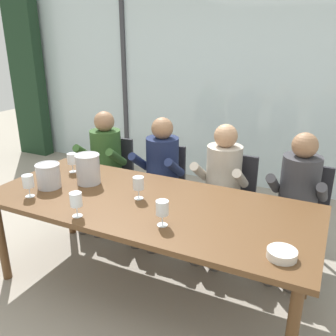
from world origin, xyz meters
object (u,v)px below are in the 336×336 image
(chair_right_of_center, at_px, (302,207))
(ice_bucket_secondary, at_px, (88,169))
(chair_left_of_center, at_px, (162,182))
(wine_glass_by_left_taster, at_px, (162,209))
(wine_glass_by_right_taster, at_px, (28,182))
(wine_glass_spare_empty, at_px, (76,201))
(chair_near_curtain, at_px, (112,172))
(person_charcoal_jacket, at_px, (297,195))
(dining_table, at_px, (148,210))
(person_beige_jumper, at_px, (221,182))
(wine_glass_near_bucket, at_px, (72,160))
(tasting_bowl, at_px, (282,254))
(wine_glass_center_pour, at_px, (138,184))
(ice_bucket_primary, at_px, (48,175))
(person_navy_polo, at_px, (159,171))
(person_olive_shirt, at_px, (103,161))
(chair_center, at_px, (231,194))

(chair_right_of_center, height_order, ice_bucket_secondary, ice_bucket_secondary)
(chair_left_of_center, distance_m, wine_glass_by_left_taster, 1.39)
(wine_glass_by_right_taster, relative_size, wine_glass_spare_empty, 1.00)
(chair_near_curtain, distance_m, person_charcoal_jacket, 1.95)
(dining_table, xyz_separation_m, person_beige_jumper, (0.31, 0.79, -0.01))
(wine_glass_near_bucket, distance_m, wine_glass_by_right_taster, 0.57)
(tasting_bowl, bearing_deg, wine_glass_spare_empty, -175.63)
(wine_glass_center_pour, bearing_deg, wine_glass_near_bucket, 164.31)
(person_charcoal_jacket, xyz_separation_m, ice_bucket_primary, (-1.82, -0.90, 0.18))
(chair_right_of_center, relative_size, wine_glass_near_bucket, 5.09)
(chair_right_of_center, height_order, wine_glass_center_pour, wine_glass_center_pour)
(wine_glass_near_bucket, bearing_deg, chair_right_of_center, 19.87)
(wine_glass_near_bucket, height_order, wine_glass_by_right_taster, same)
(tasting_bowl, xyz_separation_m, wine_glass_spare_empty, (-1.34, -0.10, 0.09))
(chair_right_of_center, bearing_deg, person_navy_polo, -169.28)
(person_navy_polo, height_order, ice_bucket_secondary, person_navy_polo)
(ice_bucket_secondary, distance_m, wine_glass_near_bucket, 0.33)
(dining_table, xyz_separation_m, chair_near_curtain, (-0.97, 0.93, -0.18))
(wine_glass_by_right_taster, bearing_deg, wine_glass_by_left_taster, 2.24)
(person_beige_jumper, xyz_separation_m, ice_bucket_primary, (-1.16, -0.90, 0.18))
(person_charcoal_jacket, bearing_deg, wine_glass_by_left_taster, -121.02)
(wine_glass_by_left_taster, height_order, wine_glass_near_bucket, same)
(chair_left_of_center, bearing_deg, chair_near_curtain, 173.94)
(person_navy_polo, height_order, wine_glass_near_bucket, person_navy_polo)
(ice_bucket_secondary, relative_size, wine_glass_by_left_taster, 1.44)
(chair_near_curtain, bearing_deg, person_beige_jumper, -11.67)
(dining_table, height_order, person_charcoal_jacket, person_charcoal_jacket)
(chair_right_of_center, distance_m, wine_glass_spare_empty, 1.94)
(chair_left_of_center, xyz_separation_m, ice_bucket_primary, (-0.50, -1.04, 0.35))
(person_navy_polo, distance_m, wine_glass_near_bucket, 0.83)
(dining_table, height_order, wine_glass_near_bucket, wine_glass_near_bucket)
(wine_glass_by_right_taster, bearing_deg, wine_glass_center_pour, 23.32)
(person_navy_polo, height_order, wine_glass_by_left_taster, person_navy_polo)
(ice_bucket_secondary, relative_size, wine_glass_center_pour, 1.44)
(ice_bucket_primary, distance_m, wine_glass_near_bucket, 0.37)
(person_beige_jumper, bearing_deg, ice_bucket_primary, -141.50)
(person_olive_shirt, distance_m, wine_glass_spare_empty, 1.38)
(ice_bucket_secondary, relative_size, wine_glass_by_right_taster, 1.44)
(person_charcoal_jacket, height_order, wine_glass_spare_empty, person_charcoal_jacket)
(chair_center, height_order, ice_bucket_primary, ice_bucket_primary)
(person_olive_shirt, relative_size, wine_glass_center_pour, 6.92)
(dining_table, distance_m, person_beige_jumper, 0.85)
(person_navy_polo, bearing_deg, chair_center, 13.04)
(person_navy_polo, bearing_deg, person_charcoal_jacket, 0.38)
(person_charcoal_jacket, height_order, wine_glass_center_pour, person_charcoal_jacket)
(chair_left_of_center, bearing_deg, person_olive_shirt, -173.15)
(ice_bucket_secondary, bearing_deg, wine_glass_near_bucket, 153.30)
(person_olive_shirt, relative_size, ice_bucket_primary, 6.03)
(wine_glass_spare_empty, bearing_deg, dining_table, 52.07)
(dining_table, height_order, wine_glass_by_left_taster, wine_glass_by_left_taster)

